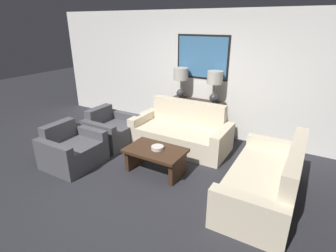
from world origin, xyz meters
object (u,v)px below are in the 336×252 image
console_table (196,118)px  table_lamp_right (215,82)px  couch_by_side (266,181)px  armchair_near_camera (72,150)px  couch_by_back_wall (181,133)px  decorative_bowl (157,148)px  armchair_near_back_wall (111,131)px  coffee_table (156,156)px  table_lamp_left (181,78)px

console_table → table_lamp_right: table_lamp_right is taller
table_lamp_right → couch_by_side: table_lamp_right is taller
couch_by_side → table_lamp_right: bearing=131.7°
armchair_near_camera → couch_by_back_wall: bearing=50.3°
couch_by_back_wall → decorative_bowl: bearing=-83.8°
armchair_near_back_wall → coffee_table: bearing=-19.7°
console_table → decorative_bowl: (0.12, -1.80, 0.06)m
decorative_bowl → armchair_near_camera: (-1.47, -0.53, -0.19)m
console_table → couch_by_side: bearing=-41.5°
table_lamp_right → decorative_bowl: (-0.27, -1.80, -0.80)m
table_lamp_right → couch_by_back_wall: size_ratio=0.35×
couch_by_back_wall → decorative_bowl: (0.12, -1.09, 0.17)m
couch_by_side → coffee_table: size_ratio=1.99×
table_lamp_left → decorative_bowl: (0.51, -1.80, -0.80)m
couch_by_back_wall → armchair_near_camera: bearing=-129.7°
couch_by_back_wall → decorative_bowl: 1.11m
armchair_near_back_wall → armchair_near_camera: same height
couch_by_side → armchair_near_camera: (-3.21, -0.69, -0.02)m
table_lamp_left → coffee_table: size_ratio=0.69×
couch_by_back_wall → armchair_near_camera: (-1.35, -1.63, -0.02)m
couch_by_side → armchair_near_back_wall: couch_by_side is taller
table_lamp_right → armchair_near_back_wall: size_ratio=0.73×
decorative_bowl → armchair_near_camera: armchair_near_camera is taller
armchair_near_camera → table_lamp_right: bearing=53.2°
couch_by_side → decorative_bowl: size_ratio=9.44×
table_lamp_left → table_lamp_right: bearing=0.0°
table_lamp_left → couch_by_side: table_lamp_left is taller
couch_by_back_wall → armchair_near_camera: 2.11m
console_table → coffee_table: size_ratio=1.23×
console_table → armchair_near_camera: size_ratio=1.31×
table_lamp_left → couch_by_side: size_ratio=0.35×
decorative_bowl → armchair_near_back_wall: bearing=161.4°
armchair_near_back_wall → armchair_near_camera: bearing=-90.0°
table_lamp_right → armchair_near_back_wall: bearing=-143.3°
table_lamp_left → couch_by_back_wall: table_lamp_left is taller
console_table → table_lamp_left: 0.94m
table_lamp_right → coffee_table: (-0.30, -1.81, -0.95)m
table_lamp_right → armchair_near_back_wall: 2.39m
table_lamp_left → table_lamp_right: size_ratio=1.00×
armchair_near_back_wall → couch_by_side: bearing=-6.1°
couch_by_back_wall → couch_by_side: same height
decorative_bowl → coffee_table: bearing=-148.6°
table_lamp_left → couch_by_side: 2.95m
couch_by_back_wall → coffee_table: size_ratio=1.99×
console_table → armchair_near_back_wall: (-1.35, -1.30, -0.13)m
table_lamp_right → couch_by_side: bearing=-48.3°
couch_by_back_wall → table_lamp_right: bearing=60.8°
coffee_table → decorative_bowl: size_ratio=4.74×
armchair_near_back_wall → console_table: bearing=43.9°
table_lamp_right → couch_by_back_wall: (-0.39, -0.70, -0.97)m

